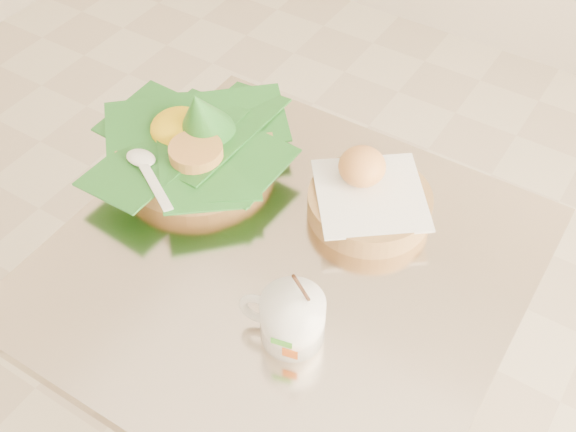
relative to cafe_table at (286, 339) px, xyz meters
The scene contains 5 objects.
floor 0.56m from the cafe_table, 165.15° to the left, with size 3.60×3.60×0.00m, color beige.
cafe_table is the anchor object (origin of this frame).
rice_basket 0.39m from the cafe_table, 157.27° to the left, with size 0.34×0.34×0.17m.
bread_basket 0.31m from the cafe_table, 71.94° to the left, with size 0.24×0.24×0.11m.
coffee_mug 0.30m from the cafe_table, 54.59° to the right, with size 0.13×0.10×0.16m.
Camera 1 is at (0.57, -0.65, 1.63)m, focal length 45.00 mm.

